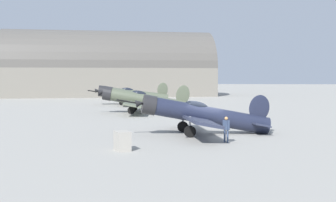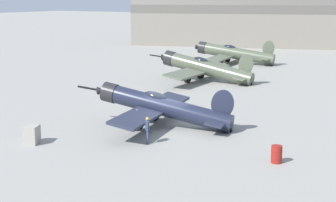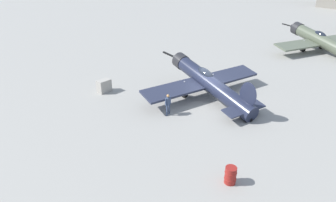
% 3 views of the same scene
% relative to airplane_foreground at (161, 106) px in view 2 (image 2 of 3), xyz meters
% --- Properties ---
extents(ground_plane, '(400.00, 400.00, 0.00)m').
position_rel_airplane_foreground_xyz_m(ground_plane, '(-0.48, -0.12, -1.40)').
color(ground_plane, gray).
extents(airplane_foreground, '(10.71, 11.04, 2.98)m').
position_rel_airplane_foreground_xyz_m(airplane_foreground, '(0.00, 0.00, 0.00)').
color(airplane_foreground, '#1E2338').
rests_on(airplane_foreground, ground_plane).
extents(airplane_mid_apron, '(11.27, 12.30, 3.41)m').
position_rel_airplane_foreground_xyz_m(airplane_mid_apron, '(7.24, -18.91, 0.01)').
color(airplane_mid_apron, '#4C5442').
rests_on(airplane_mid_apron, ground_plane).
extents(airplane_far_line, '(10.81, 12.96, 3.23)m').
position_rel_airplane_foreground_xyz_m(airplane_far_line, '(11.43, -33.90, -0.01)').
color(airplane_far_line, '#4C5442').
rests_on(airplane_far_line, ground_plane).
extents(ground_crew_mechanic, '(0.44, 0.52, 1.61)m').
position_rel_airplane_foreground_xyz_m(ground_crew_mechanic, '(-1.68, 4.00, -0.42)').
color(ground_crew_mechanic, '#384766').
rests_on(ground_crew_mechanic, ground_plane).
extents(equipment_crate, '(1.16, 1.32, 1.08)m').
position_rel_airplane_foreground_xyz_m(equipment_crate, '(4.09, 7.73, -0.86)').
color(equipment_crate, '#9E998E').
rests_on(equipment_crate, ground_plane).
extents(fuel_drum, '(0.62, 0.62, 0.94)m').
position_rel_airplane_foreground_xyz_m(fuel_drum, '(-9.62, 3.50, -0.92)').
color(fuel_drum, maroon).
rests_on(fuel_drum, ground_plane).
extents(distant_hangar, '(43.78, 27.08, 15.12)m').
position_rel_airplane_foreground_xyz_m(distant_hangar, '(21.09, -61.77, 3.43)').
color(distant_hangar, slate).
rests_on(distant_hangar, ground_plane).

